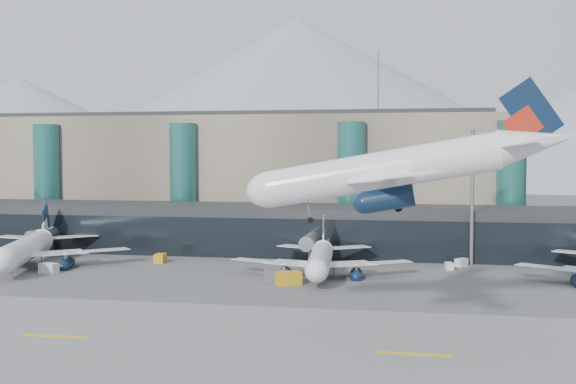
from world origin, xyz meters
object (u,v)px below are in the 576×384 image
Objects in this scene: lightmast_mid at (472,188)px; jet_parked_left at (30,241)px; veh_f at (21,259)px; veh_h at (289,278)px; hero_jet at (414,157)px; veh_a at (49,268)px; veh_b at (160,258)px; veh_d at (461,262)px; veh_g at (449,266)px; veh_c at (276,276)px; jet_parked_mid at (321,252)px.

jet_parked_left is at bearing -169.11° from lightmast_mid.
veh_h is (53.81, -12.76, 0.21)m from veh_f.
veh_a is (-62.64, 32.84, -19.50)m from hero_jet.
veh_f is at bearing 99.33° from veh_b.
veh_a is at bearing -134.68° from veh_f.
hero_jet is 70.91m from veh_b.
veh_f is at bearing 134.19° from veh_d.
lightmast_mid is at bearing -95.68° from jet_parked_left.
veh_a reaches higher than veh_f.
veh_c is at bearing -66.66° from veh_g.
jet_parked_mid is 11.76m from veh_h.
veh_g is (76.37, 9.38, -4.02)m from jet_parked_left.
hero_jet is 17.18× the size of veh_g.
jet_parked_left reaches higher than veh_g.
jet_parked_mid reaches higher than veh_d.
lightmast_mid is 57.20m from hero_jet.
veh_h is (-3.65, -10.80, -2.91)m from jet_parked_mid.
lightmast_mid is 8.77× the size of veh_b.
veh_g is at bearing -71.72° from jet_parked_mid.
veh_a reaches higher than veh_b.
veh_a is 70.59m from veh_g.
jet_parked_left is 79.95m from veh_d.
hero_jet is 0.98× the size of jet_parked_left.
veh_c is at bearing -127.11° from veh_b.
veh_b is 56.57m from veh_d.
veh_b is at bearing 133.08° from hero_jet.
jet_parked_left is 52.12m from veh_h.
veh_b is 0.76× the size of veh_h.
veh_g is at bearing -88.23° from veh_f.
jet_parked_left reaches higher than jet_parked_mid.
lightmast_mid is 77.53m from veh_a.
veh_g is 32.66m from veh_h.
veh_c is at bearing -117.24° from jet_parked_left.
lightmast_mid is at bearing 11.66° from veh_h.
veh_f is at bearing -161.40° from veh_c.
hero_jet is at bearing -139.18° from veh_b.
veh_g is at bearing -92.41° from veh_b.
hero_jet reaches higher than jet_parked_left.
veh_g is at bearing -99.57° from jet_parked_left.
veh_b is at bearing 59.88° from veh_a.
hero_jet is 11.83× the size of veh_a.
veh_b is at bearing 70.69° from jet_parked_mid.
veh_d is at bearing 11.32° from veh_h.
veh_b is at bearing 131.79° from veh_d.
veh_f is (-57.46, 1.97, -3.12)m from jet_parked_mid.
jet_parked_left is at bearing 149.02° from veh_a.
veh_a is at bearing -151.53° from veh_c.
veh_f is at bearing 148.30° from hero_jet.
lightmast_mid is 8.07× the size of veh_a.
veh_c is (40.62, -1.50, 0.16)m from veh_a.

